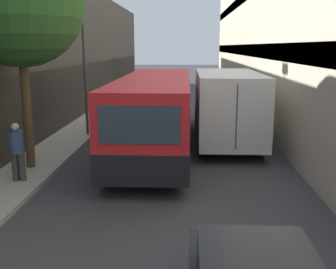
% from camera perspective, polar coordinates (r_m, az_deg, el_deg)
% --- Properties ---
extents(ground_plane, '(150.00, 150.00, 0.00)m').
position_cam_1_polar(ground_plane, '(16.25, 0.63, -1.67)').
color(ground_plane, '#38383D').
extents(sidewalk_left, '(1.82, 60.00, 0.14)m').
position_cam_1_polar(sidewalk_left, '(17.01, -14.85, -1.21)').
color(sidewalk_left, '#9E998E').
rests_on(sidewalk_left, ground_plane).
extents(building_left_shopfront, '(2.40, 60.00, 7.61)m').
position_cam_1_polar(building_left_shopfront, '(17.28, -21.94, 9.88)').
color(building_left_shopfront, '#423D38').
rests_on(building_left_shopfront, ground_plane).
extents(bus, '(2.60, 10.84, 2.89)m').
position_cam_1_polar(bus, '(15.32, -1.77, 3.33)').
color(bus, red).
rests_on(bus, ground_plane).
extents(box_truck, '(2.48, 8.74, 2.99)m').
position_cam_1_polar(box_truck, '(17.39, 8.26, 4.56)').
color(box_truck, silver).
rests_on(box_truck, ground_plane).
extents(pedestrian, '(0.40, 0.39, 1.73)m').
position_cam_1_polar(pedestrian, '(12.26, -21.05, -2.11)').
color(pedestrian, '#383838').
rests_on(pedestrian, sidewalk_left).
extents(street_lamp, '(0.36, 0.80, 7.15)m').
position_cam_1_polar(street_lamp, '(17.75, -12.28, 15.73)').
color(street_lamp, '#38383D').
rests_on(street_lamp, sidewalk_left).
extents(street_tree_left, '(3.99, 3.99, 7.22)m').
position_cam_1_polar(street_tree_left, '(13.30, -20.90, 17.60)').
color(street_tree_left, '#4C3823').
rests_on(street_tree_left, sidewalk_left).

